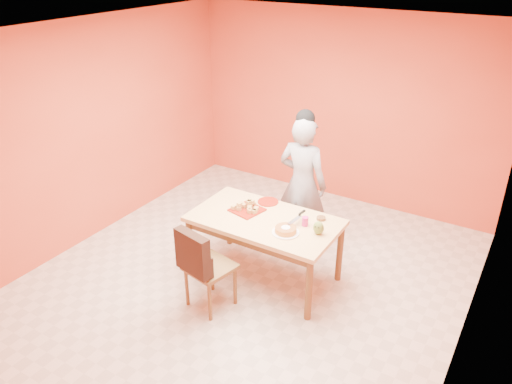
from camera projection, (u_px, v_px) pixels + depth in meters
The scene contains 17 objects.
floor at pixel (248, 279), 5.68m from camera, with size 5.00×5.00×0.00m, color beige.
ceiling at pixel (246, 33), 4.48m from camera, with size 5.00×5.00×0.00m, color white.
wall_back at pixel (342, 109), 6.99m from camera, with size 4.50×4.50×0.00m, color #D04D30.
wall_left at pixel (92, 132), 6.12m from camera, with size 5.00×5.00×0.00m, color #D04D30.
wall_right at pixel (482, 230), 4.03m from camera, with size 5.00×5.00×0.00m, color #D04D30.
dining_table at pixel (265, 226), 5.43m from camera, with size 1.60×0.90×0.76m.
dining_chair at pixel (209, 266), 5.05m from camera, with size 0.53×0.59×0.96m.
pastry_pile at pixel (247, 206), 5.52m from camera, with size 0.28×0.28×0.09m, color tan, non-canonical shape.
person at pixel (302, 184), 5.98m from camera, with size 0.61×0.40×1.68m, color gray.
pastry_platter at pixel (247, 210), 5.54m from camera, with size 0.31×0.31×0.02m, color maroon.
red_dinner_plate at pixel (268, 202), 5.73m from camera, with size 0.24×0.24×0.01m, color maroon.
white_cake_plate at pixel (286, 232), 5.12m from camera, with size 0.28×0.28×0.01m, color white.
sponge_cake at pixel (286, 230), 5.10m from camera, with size 0.22×0.22×0.05m, color gold.
cake_server at pixel (295, 220), 5.22m from camera, with size 0.04×0.23×0.01m, color silver.
egg_ornament at pixel (318, 228), 5.07m from camera, with size 0.11×0.09×0.14m, color olive.
magenta_glass at pixel (305, 221), 5.24m from camera, with size 0.07×0.07×0.10m, color #C21D76.
checker_tin at pixel (321, 218), 5.36m from camera, with size 0.10×0.10×0.03m, color #321E0D.
Camera 1 is at (2.49, -3.92, 3.42)m, focal length 35.00 mm.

